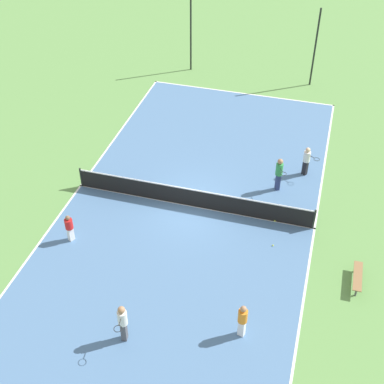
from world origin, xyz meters
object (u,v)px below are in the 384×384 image
at_px(player_coach_red, 69,227).
at_px(bench, 358,277).
at_px(player_near_white, 307,159).
at_px(player_center_orange, 243,319).
at_px(tennis_ball_near_net, 273,245).
at_px(tennis_net, 192,197).
at_px(fence_post_back_right, 315,48).
at_px(fence_post_back_left, 191,34).
at_px(player_far_white, 123,321).
at_px(player_far_green, 279,172).
at_px(tennis_ball_far_baseline, 275,221).

bearing_deg(player_coach_red, bench, -59.62).
height_order(bench, player_near_white, player_near_white).
relative_size(player_center_orange, player_coach_red, 1.14).
distance_m(bench, tennis_ball_near_net, 3.89).
xyz_separation_m(player_near_white, tennis_ball_near_net, (-0.73, -5.80, -0.91)).
height_order(tennis_net, bench, tennis_net).
bearing_deg(tennis_net, bench, -19.97).
xyz_separation_m(bench, fence_post_back_right, (-3.77, 17.27, 2.21)).
bearing_deg(fence_post_back_left, tennis_ball_near_net, -62.31).
bearing_deg(tennis_ball_near_net, fence_post_back_right, 90.31).
relative_size(tennis_net, player_far_white, 6.49).
bearing_deg(player_center_orange, tennis_ball_near_net, 101.63).
bearing_deg(tennis_ball_near_net, player_far_green, 96.34).
height_order(tennis_net, player_coach_red, player_coach_red).
xyz_separation_m(player_coach_red, tennis_ball_far_baseline, (8.71, 3.74, -0.76)).
relative_size(bench, player_coach_red, 1.19).
relative_size(player_far_green, tennis_ball_near_net, 27.20).
height_order(player_far_green, tennis_ball_far_baseline, player_far_green).
relative_size(player_far_white, tennis_ball_near_net, 26.71).
bearing_deg(player_near_white, tennis_net, -108.59).
bearing_deg(player_far_green, player_near_white, 118.88).
relative_size(player_near_white, fence_post_back_left, 0.32).
height_order(player_near_white, player_coach_red, player_near_white).
relative_size(player_far_white, player_coach_red, 1.28).
xyz_separation_m(tennis_ball_near_net, fence_post_back_left, (-8.43, 16.05, 2.54)).
xyz_separation_m(tennis_net, tennis_ball_near_net, (4.26, -1.67, -0.52)).
height_order(tennis_net, player_center_orange, player_center_orange).
relative_size(tennis_ball_near_net, fence_post_back_right, 0.01).
distance_m(player_near_white, tennis_ball_near_net, 5.92).
xyz_separation_m(player_far_green, fence_post_back_right, (0.37, 11.92, 1.50)).
bearing_deg(player_far_green, tennis_net, -82.71).
xyz_separation_m(player_far_white, tennis_ball_near_net, (4.58, 6.45, -1.02)).
height_order(player_near_white, tennis_ball_far_baseline, player_near_white).
distance_m(player_near_white, fence_post_back_left, 13.84).
bearing_deg(tennis_ball_far_baseline, bench, -36.55).
distance_m(player_center_orange, tennis_ball_far_baseline, 6.77).
distance_m(tennis_net, player_far_green, 4.56).
distance_m(player_far_green, fence_post_back_right, 12.02).
height_order(tennis_ball_near_net, fence_post_back_left, fence_post_back_left).
bearing_deg(player_coach_red, player_far_white, -108.97).
bearing_deg(tennis_net, fence_post_back_left, 106.17).
xyz_separation_m(tennis_ball_near_net, fence_post_back_right, (-0.09, 16.05, 2.54)).
bearing_deg(player_far_white, player_near_white, 149.00).
relative_size(bench, tennis_ball_far_baseline, 24.79).
xyz_separation_m(tennis_net, player_near_white, (4.99, 4.13, 0.39)).
xyz_separation_m(tennis_ball_far_baseline, fence_post_back_right, (0.09, 14.40, 2.54)).
xyz_separation_m(bench, fence_post_back_left, (-12.11, 17.27, 2.21)).
xyz_separation_m(tennis_net, tennis_ball_far_baseline, (4.08, -0.02, -0.52)).
bearing_deg(player_coach_red, tennis_net, -24.51).
xyz_separation_m(player_far_green, tennis_ball_near_net, (0.46, -4.13, -1.04)).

